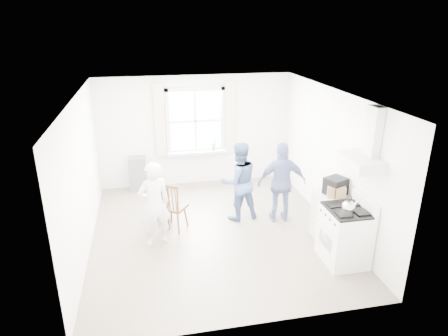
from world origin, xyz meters
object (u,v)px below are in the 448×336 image
low_cabinet (329,217)px  windsor_chair_b (171,202)px  gas_stove (345,235)px  person_right (282,183)px  person_mid (239,181)px  windsor_chair_a (159,203)px  person_left (154,204)px  stereo_stack (336,186)px

low_cabinet → windsor_chair_b: size_ratio=0.91×
low_cabinet → windsor_chair_b: 2.90m
gas_stove → person_right: size_ratio=0.70×
windsor_chair_b → person_mid: person_mid is taller
gas_stove → windsor_chair_a: (-2.90, 1.70, 0.06)m
windsor_chair_b → person_right: person_right is taller
gas_stove → person_mid: size_ratio=0.70×
person_left → person_right: bearing=173.6°
windsor_chair_a → person_left: person_left is taller
windsor_chair_a → person_right: person_right is taller
stereo_stack → person_left: size_ratio=0.28×
person_left → person_right: person_right is taller
gas_stove → windsor_chair_b: (-2.69, 1.56, 0.12)m
low_cabinet → person_right: bearing=125.4°
low_cabinet → stereo_stack: stereo_stack is taller
stereo_stack → person_left: (-3.12, 0.47, -0.28)m
windsor_chair_a → person_mid: size_ratio=0.56×
stereo_stack → windsor_chair_b: 2.98m
low_cabinet → windsor_chair_b: bearing=162.7°
windsor_chair_b → gas_stove: bearing=-30.1°
gas_stove → low_cabinet: gas_stove is taller
person_mid → gas_stove: bearing=117.8°
low_cabinet → stereo_stack: bearing=-27.1°
windsor_chair_b → person_left: person_left is taller
person_left → stereo_stack: bearing=155.4°
gas_stove → stereo_stack: stereo_stack is taller
gas_stove → person_right: 1.69m
stereo_stack → person_right: bearing=126.6°
windsor_chair_a → person_right: size_ratio=0.55×
person_right → gas_stove: bearing=115.7°
windsor_chair_a → low_cabinet: bearing=-18.5°
low_cabinet → person_mid: bearing=141.6°
gas_stove → windsor_chair_a: size_ratio=1.26×
low_cabinet → person_left: size_ratio=0.58×
stereo_stack → windsor_chair_a: (-3.02, 1.02, -0.51)m
low_cabinet → windsor_chair_b: (-2.76, 0.86, 0.15)m
stereo_stack → windsor_chair_b: bearing=162.5°
stereo_stack → person_right: 1.13m
low_cabinet → stereo_stack: (0.04, -0.02, 0.60)m
low_cabinet → person_left: bearing=171.7°
low_cabinet → windsor_chair_a: (-2.97, 1.00, 0.09)m
low_cabinet → gas_stove: bearing=-95.7°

